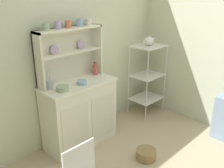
{
  "coord_description": "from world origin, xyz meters",
  "views": [
    {
      "loc": [
        -1.83,
        -1.0,
        1.98
      ],
      "look_at": [
        0.28,
        1.12,
        0.82
      ],
      "focal_mm": 40.21,
      "sensor_mm": 36.0,
      "label": 1
    }
  ],
  "objects_px": {
    "hutch_cabinet": "(80,113)",
    "bakers_rack": "(147,73)",
    "porcelain_teapot": "(149,41)",
    "hutch_shelf_unit": "(69,50)",
    "floor_basket": "(146,154)",
    "utensil_jar": "(49,84)",
    "bowl_mixing_large": "(62,88)",
    "jam_bottle": "(95,70)",
    "cup_sage_0": "(46,27)"
  },
  "relations": [
    {
      "from": "hutch_cabinet",
      "to": "bakers_rack",
      "type": "relative_size",
      "value": 0.85
    },
    {
      "from": "porcelain_teapot",
      "to": "hutch_cabinet",
      "type": "bearing_deg",
      "value": 176.72
    },
    {
      "from": "hutch_cabinet",
      "to": "bakers_rack",
      "type": "xyz_separation_m",
      "value": [
        1.32,
        -0.08,
        0.26
      ]
    },
    {
      "from": "hutch_cabinet",
      "to": "hutch_shelf_unit",
      "type": "relative_size",
      "value": 1.08
    },
    {
      "from": "hutch_shelf_unit",
      "to": "bakers_rack",
      "type": "distance_m",
      "value": 1.45
    },
    {
      "from": "hutch_shelf_unit",
      "to": "floor_basket",
      "type": "xyz_separation_m",
      "value": [
        0.35,
        -1.01,
        -1.19
      ]
    },
    {
      "from": "hutch_shelf_unit",
      "to": "utensil_jar",
      "type": "distance_m",
      "value": 0.49
    },
    {
      "from": "hutch_cabinet",
      "to": "hutch_shelf_unit",
      "type": "distance_m",
      "value": 0.83
    },
    {
      "from": "bakers_rack",
      "to": "bowl_mixing_large",
      "type": "bearing_deg",
      "value": 179.92
    },
    {
      "from": "bowl_mixing_large",
      "to": "utensil_jar",
      "type": "relative_size",
      "value": 0.63
    },
    {
      "from": "jam_bottle",
      "to": "cup_sage_0",
      "type": "bearing_deg",
      "value": 176.88
    },
    {
      "from": "bakers_rack",
      "to": "cup_sage_0",
      "type": "distance_m",
      "value": 1.85
    },
    {
      "from": "hutch_shelf_unit",
      "to": "jam_bottle",
      "type": "height_order",
      "value": "hutch_shelf_unit"
    },
    {
      "from": "bakers_rack",
      "to": "jam_bottle",
      "type": "distance_m",
      "value": 1.0
    },
    {
      "from": "bakers_rack",
      "to": "porcelain_teapot",
      "type": "relative_size",
      "value": 5.05
    },
    {
      "from": "cup_sage_0",
      "to": "jam_bottle",
      "type": "distance_m",
      "value": 0.92
    },
    {
      "from": "bowl_mixing_large",
      "to": "utensil_jar",
      "type": "distance_m",
      "value": 0.17
    },
    {
      "from": "hutch_shelf_unit",
      "to": "bakers_rack",
      "type": "xyz_separation_m",
      "value": [
        1.32,
        -0.24,
        -0.55
      ]
    },
    {
      "from": "cup_sage_0",
      "to": "utensil_jar",
      "type": "height_order",
      "value": "cup_sage_0"
    },
    {
      "from": "floor_basket",
      "to": "jam_bottle",
      "type": "distance_m",
      "value": 1.28
    },
    {
      "from": "bakers_rack",
      "to": "hutch_cabinet",
      "type": "bearing_deg",
      "value": 176.72
    },
    {
      "from": "bowl_mixing_large",
      "to": "jam_bottle",
      "type": "relative_size",
      "value": 0.84
    },
    {
      "from": "hutch_cabinet",
      "to": "utensil_jar",
      "type": "relative_size",
      "value": 4.09
    },
    {
      "from": "porcelain_teapot",
      "to": "cup_sage_0",
      "type": "bearing_deg",
      "value": 173.04
    },
    {
      "from": "hutch_shelf_unit",
      "to": "cup_sage_0",
      "type": "xyz_separation_m",
      "value": [
        -0.3,
        -0.04,
        0.32
      ]
    },
    {
      "from": "hutch_shelf_unit",
      "to": "jam_bottle",
      "type": "distance_m",
      "value": 0.48
    },
    {
      "from": "cup_sage_0",
      "to": "jam_bottle",
      "type": "relative_size",
      "value": 0.52
    },
    {
      "from": "bowl_mixing_large",
      "to": "utensil_jar",
      "type": "height_order",
      "value": "utensil_jar"
    },
    {
      "from": "bakers_rack",
      "to": "cup_sage_0",
      "type": "bearing_deg",
      "value": 173.05
    },
    {
      "from": "floor_basket",
      "to": "cup_sage_0",
      "type": "relative_size",
      "value": 2.68
    },
    {
      "from": "utensil_jar",
      "to": "porcelain_teapot",
      "type": "relative_size",
      "value": 1.04
    },
    {
      "from": "hutch_cabinet",
      "to": "floor_basket",
      "type": "relative_size",
      "value": 3.9
    },
    {
      "from": "bakers_rack",
      "to": "utensil_jar",
      "type": "height_order",
      "value": "bakers_rack"
    },
    {
      "from": "porcelain_teapot",
      "to": "floor_basket",
      "type": "bearing_deg",
      "value": -141.58
    },
    {
      "from": "hutch_cabinet",
      "to": "porcelain_teapot",
      "type": "distance_m",
      "value": 1.53
    },
    {
      "from": "hutch_cabinet",
      "to": "utensil_jar",
      "type": "xyz_separation_m",
      "value": [
        -0.36,
        0.08,
        0.48
      ]
    },
    {
      "from": "hutch_cabinet",
      "to": "jam_bottle",
      "type": "distance_m",
      "value": 0.62
    },
    {
      "from": "cup_sage_0",
      "to": "porcelain_teapot",
      "type": "relative_size",
      "value": 0.41
    },
    {
      "from": "utensil_jar",
      "to": "porcelain_teapot",
      "type": "height_order",
      "value": "porcelain_teapot"
    },
    {
      "from": "hutch_cabinet",
      "to": "bakers_rack",
      "type": "bearing_deg",
      "value": -3.28
    },
    {
      "from": "bowl_mixing_large",
      "to": "jam_bottle",
      "type": "xyz_separation_m",
      "value": [
        0.64,
        0.16,
        0.04
      ]
    },
    {
      "from": "bakers_rack",
      "to": "floor_basket",
      "type": "bearing_deg",
      "value": -141.62
    },
    {
      "from": "hutch_cabinet",
      "to": "jam_bottle",
      "type": "relative_size",
      "value": 5.45
    },
    {
      "from": "utensil_jar",
      "to": "bakers_rack",
      "type": "bearing_deg",
      "value": -5.26
    },
    {
      "from": "bakers_rack",
      "to": "bowl_mixing_large",
      "type": "relative_size",
      "value": 7.69
    },
    {
      "from": "hutch_shelf_unit",
      "to": "floor_basket",
      "type": "distance_m",
      "value": 1.6
    },
    {
      "from": "floor_basket",
      "to": "bowl_mixing_large",
      "type": "height_order",
      "value": "bowl_mixing_large"
    },
    {
      "from": "cup_sage_0",
      "to": "hutch_shelf_unit",
      "type": "bearing_deg",
      "value": 7.54
    },
    {
      "from": "bakers_rack",
      "to": "jam_bottle",
      "type": "relative_size",
      "value": 6.44
    },
    {
      "from": "hutch_shelf_unit",
      "to": "cup_sage_0",
      "type": "relative_size",
      "value": 9.74
    }
  ]
}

